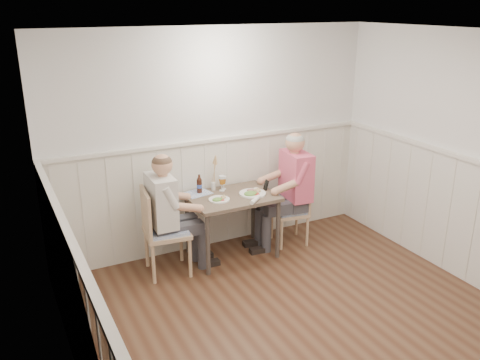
{
  "coord_description": "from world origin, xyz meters",
  "views": [
    {
      "loc": [
        -2.35,
        -3.01,
        2.83
      ],
      "look_at": [
        0.02,
        1.64,
        1.0
      ],
      "focal_mm": 38.0,
      "sensor_mm": 36.0,
      "label": 1
    }
  ],
  "objects_px": {
    "chair_right": "(294,208)",
    "chair_left": "(161,229)",
    "diner_cream": "(166,223)",
    "man_in_pink": "(292,198)",
    "beer_bottle": "(199,185)",
    "grass_vase": "(213,174)",
    "dining_table": "(232,203)"
  },
  "relations": [
    {
      "from": "grass_vase",
      "to": "beer_bottle",
      "type": "bearing_deg",
      "value": -174.61
    },
    {
      "from": "chair_right",
      "to": "diner_cream",
      "type": "distance_m",
      "value": 1.64
    },
    {
      "from": "dining_table",
      "to": "beer_bottle",
      "type": "distance_m",
      "value": 0.43
    },
    {
      "from": "chair_right",
      "to": "grass_vase",
      "type": "distance_m",
      "value": 1.1
    },
    {
      "from": "beer_bottle",
      "to": "man_in_pink",
      "type": "bearing_deg",
      "value": -14.54
    },
    {
      "from": "man_in_pink",
      "to": "beer_bottle",
      "type": "xyz_separation_m",
      "value": [
        -1.09,
        0.28,
        0.25
      ]
    },
    {
      "from": "chair_right",
      "to": "beer_bottle",
      "type": "xyz_separation_m",
      "value": [
        -1.13,
        0.27,
        0.4
      ]
    },
    {
      "from": "diner_cream",
      "to": "beer_bottle",
      "type": "height_order",
      "value": "diner_cream"
    },
    {
      "from": "chair_left",
      "to": "man_in_pink",
      "type": "height_order",
      "value": "man_in_pink"
    },
    {
      "from": "chair_left",
      "to": "grass_vase",
      "type": "xyz_separation_m",
      "value": [
        0.75,
        0.29,
        0.42
      ]
    },
    {
      "from": "dining_table",
      "to": "man_in_pink",
      "type": "height_order",
      "value": "man_in_pink"
    },
    {
      "from": "chair_right",
      "to": "man_in_pink",
      "type": "xyz_separation_m",
      "value": [
        -0.04,
        -0.01,
        0.15
      ]
    },
    {
      "from": "man_in_pink",
      "to": "beer_bottle",
      "type": "height_order",
      "value": "man_in_pink"
    },
    {
      "from": "dining_table",
      "to": "chair_right",
      "type": "distance_m",
      "value": 0.85
    },
    {
      "from": "man_in_pink",
      "to": "beer_bottle",
      "type": "distance_m",
      "value": 1.15
    },
    {
      "from": "chair_right",
      "to": "grass_vase",
      "type": "height_order",
      "value": "grass_vase"
    },
    {
      "from": "diner_cream",
      "to": "beer_bottle",
      "type": "bearing_deg",
      "value": 27.98
    },
    {
      "from": "chair_left",
      "to": "beer_bottle",
      "type": "distance_m",
      "value": 0.71
    },
    {
      "from": "dining_table",
      "to": "diner_cream",
      "type": "bearing_deg",
      "value": -178.06
    },
    {
      "from": "chair_right",
      "to": "diner_cream",
      "type": "bearing_deg",
      "value": 179.91
    },
    {
      "from": "dining_table",
      "to": "diner_cream",
      "type": "height_order",
      "value": "diner_cream"
    },
    {
      "from": "diner_cream",
      "to": "chair_left",
      "type": "bearing_deg",
      "value": -175.34
    },
    {
      "from": "chair_left",
      "to": "diner_cream",
      "type": "xyz_separation_m",
      "value": [
        0.06,
        0.01,
        0.05
      ]
    },
    {
      "from": "diner_cream",
      "to": "grass_vase",
      "type": "distance_m",
      "value": 0.83
    },
    {
      "from": "chair_right",
      "to": "diner_cream",
      "type": "height_order",
      "value": "diner_cream"
    },
    {
      "from": "beer_bottle",
      "to": "grass_vase",
      "type": "bearing_deg",
      "value": 5.39
    },
    {
      "from": "chair_right",
      "to": "chair_left",
      "type": "xyz_separation_m",
      "value": [
        -1.7,
        -0.0,
        0.08
      ]
    },
    {
      "from": "dining_table",
      "to": "grass_vase",
      "type": "bearing_deg",
      "value": 114.04
    },
    {
      "from": "diner_cream",
      "to": "grass_vase",
      "type": "xyz_separation_m",
      "value": [
        0.69,
        0.29,
        0.37
      ]
    },
    {
      "from": "beer_bottle",
      "to": "grass_vase",
      "type": "xyz_separation_m",
      "value": [
        0.18,
        0.02,
        0.1
      ]
    },
    {
      "from": "chair_right",
      "to": "beer_bottle",
      "type": "relative_size",
      "value": 3.71
    },
    {
      "from": "man_in_pink",
      "to": "chair_right",
      "type": "bearing_deg",
      "value": 15.24
    }
  ]
}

